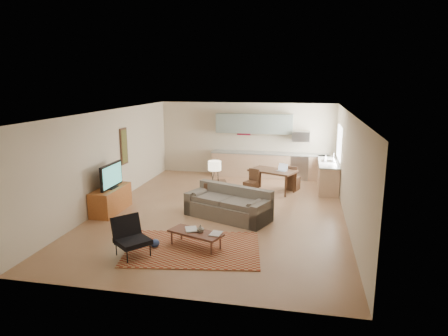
% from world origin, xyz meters
% --- Properties ---
extents(room, '(9.00, 9.00, 9.00)m').
position_xyz_m(room, '(0.00, 0.00, 1.35)').
color(room, '#8E6344').
rests_on(room, ground).
extents(kitchen_counter_back, '(4.26, 0.64, 0.92)m').
position_xyz_m(kitchen_counter_back, '(0.90, 4.18, 0.46)').
color(kitchen_counter_back, tan).
rests_on(kitchen_counter_back, ground).
extents(kitchen_counter_right, '(0.64, 2.26, 0.92)m').
position_xyz_m(kitchen_counter_right, '(2.93, 3.00, 0.46)').
color(kitchen_counter_right, tan).
rests_on(kitchen_counter_right, ground).
extents(kitchen_range, '(0.62, 0.62, 0.90)m').
position_xyz_m(kitchen_range, '(2.00, 4.18, 0.45)').
color(kitchen_range, '#A5A8AD').
rests_on(kitchen_range, ground).
extents(kitchen_microwave, '(0.62, 0.40, 0.35)m').
position_xyz_m(kitchen_microwave, '(2.00, 4.20, 1.55)').
color(kitchen_microwave, '#A5A8AD').
rests_on(kitchen_microwave, room).
extents(upper_cabinets, '(2.80, 0.34, 0.70)m').
position_xyz_m(upper_cabinets, '(0.30, 4.33, 1.95)').
color(upper_cabinets, gray).
rests_on(upper_cabinets, room).
extents(window_right, '(0.02, 1.40, 1.05)m').
position_xyz_m(window_right, '(3.23, 3.00, 1.55)').
color(window_right, white).
rests_on(window_right, room).
extents(wall_art_left, '(0.06, 0.42, 1.10)m').
position_xyz_m(wall_art_left, '(-3.21, 0.90, 1.55)').
color(wall_art_left, brown).
rests_on(wall_art_left, room).
extents(triptych, '(1.70, 0.04, 0.50)m').
position_xyz_m(triptych, '(-0.10, 4.47, 1.75)').
color(triptych, beige).
rests_on(triptych, room).
extents(rug, '(3.04, 2.32, 0.02)m').
position_xyz_m(rug, '(-0.08, -2.55, 0.01)').
color(rug, maroon).
rests_on(rug, floor).
extents(sofa, '(2.51, 1.81, 0.80)m').
position_xyz_m(sofa, '(0.26, -0.49, 0.40)').
color(sofa, '#5C554A').
rests_on(sofa, floor).
extents(coffee_table, '(1.27, 0.85, 0.36)m').
position_xyz_m(coffee_table, '(-0.05, -2.46, 0.18)').
color(coffee_table, '#502B1F').
rests_on(coffee_table, floor).
extents(book_a, '(0.48, 0.51, 0.03)m').
position_xyz_m(book_a, '(-0.29, -2.42, 0.37)').
color(book_a, maroon).
rests_on(book_a, coffee_table).
extents(book_b, '(0.29, 0.36, 0.02)m').
position_xyz_m(book_b, '(0.29, -2.49, 0.36)').
color(book_b, navy).
rests_on(book_b, coffee_table).
extents(vase, '(0.16, 0.16, 0.16)m').
position_xyz_m(vase, '(0.05, -2.45, 0.43)').
color(vase, black).
rests_on(vase, coffee_table).
extents(armchair, '(0.99, 0.99, 0.81)m').
position_xyz_m(armchair, '(-1.19, -3.14, 0.40)').
color(armchair, black).
rests_on(armchair, floor).
extents(tv_credenza, '(0.56, 1.45, 0.67)m').
position_xyz_m(tv_credenza, '(-2.95, -0.62, 0.34)').
color(tv_credenza, '#944D21').
rests_on(tv_credenza, floor).
extents(tv, '(0.11, 1.12, 0.67)m').
position_xyz_m(tv, '(-2.89, -0.62, 1.01)').
color(tv, black).
rests_on(tv, tv_credenza).
extents(console_table, '(0.75, 0.61, 0.75)m').
position_xyz_m(console_table, '(-0.27, 0.34, 0.37)').
color(console_table, '#3C2619').
rests_on(console_table, floor).
extents(table_lamp, '(0.44, 0.44, 0.60)m').
position_xyz_m(table_lamp, '(-0.27, 0.34, 1.05)').
color(table_lamp, beige).
rests_on(table_lamp, console_table).
extents(dining_table, '(1.62, 1.30, 0.72)m').
position_xyz_m(dining_table, '(1.18, 2.24, 0.36)').
color(dining_table, '#3C2619').
rests_on(dining_table, floor).
extents(dining_chair_near, '(0.51, 0.52, 0.79)m').
position_xyz_m(dining_chair_near, '(0.55, 1.84, 0.39)').
color(dining_chair_near, '#3C2619').
rests_on(dining_chair_near, floor).
extents(dining_chair_far, '(0.51, 0.52, 0.82)m').
position_xyz_m(dining_chair_far, '(1.82, 2.63, 0.41)').
color(dining_chair_far, '#3C2619').
rests_on(dining_chair_far, floor).
extents(laptop, '(0.37, 0.33, 0.23)m').
position_xyz_m(laptop, '(1.47, 2.14, 0.83)').
color(laptop, '#A5A8AD').
rests_on(laptop, dining_table).
extents(soap_bottle, '(0.12, 0.12, 0.19)m').
position_xyz_m(soap_bottle, '(2.83, 3.07, 1.02)').
color(soap_bottle, beige).
rests_on(soap_bottle, kitchen_counter_right).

